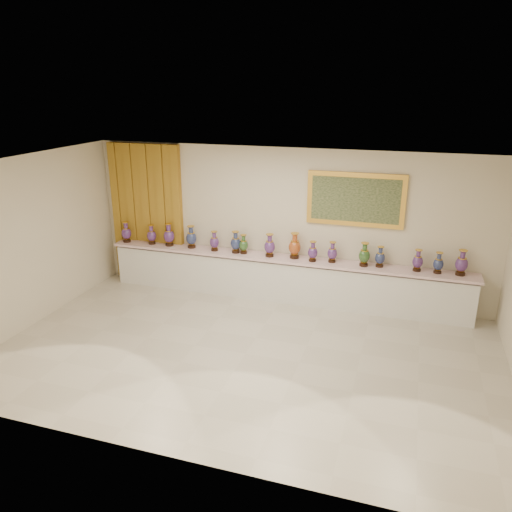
# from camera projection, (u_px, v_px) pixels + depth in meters

# --- Properties ---
(ground) EXTENTS (8.00, 8.00, 0.00)m
(ground) POSITION_uv_depth(u_px,v_px,m) (246.00, 354.00, 8.05)
(ground) COLOR beige
(ground) RESTS_ON ground
(room) EXTENTS (8.00, 8.00, 8.00)m
(room) POSITION_uv_depth(u_px,v_px,m) (177.00, 212.00, 10.39)
(room) COLOR beige
(room) RESTS_ON ground
(counter) EXTENTS (7.28, 0.48, 0.90)m
(counter) POSITION_uv_depth(u_px,v_px,m) (282.00, 279.00, 9.95)
(counter) COLOR white
(counter) RESTS_ON ground
(vase_0) EXTENTS (0.24, 0.24, 0.45)m
(vase_0) POSITION_uv_depth(u_px,v_px,m) (126.00, 233.00, 10.67)
(vase_0) COLOR black
(vase_0) RESTS_ON counter
(vase_1) EXTENTS (0.20, 0.20, 0.42)m
(vase_1) POSITION_uv_depth(u_px,v_px,m) (152.00, 235.00, 10.54)
(vase_1) COLOR black
(vase_1) RESTS_ON counter
(vase_2) EXTENTS (0.23, 0.23, 0.48)m
(vase_2) POSITION_uv_depth(u_px,v_px,m) (169.00, 236.00, 10.42)
(vase_2) COLOR black
(vase_2) RESTS_ON counter
(vase_3) EXTENTS (0.24, 0.24, 0.47)m
(vase_3) POSITION_uv_depth(u_px,v_px,m) (191.00, 238.00, 10.29)
(vase_3) COLOR black
(vase_3) RESTS_ON counter
(vase_4) EXTENTS (0.22, 0.22, 0.41)m
(vase_4) POSITION_uv_depth(u_px,v_px,m) (214.00, 242.00, 10.12)
(vase_4) COLOR black
(vase_4) RESTS_ON counter
(vase_5) EXTENTS (0.23, 0.23, 0.45)m
(vase_5) POSITION_uv_depth(u_px,v_px,m) (236.00, 243.00, 9.98)
(vase_5) COLOR black
(vase_5) RESTS_ON counter
(vase_6) EXTENTS (0.22, 0.22, 0.39)m
(vase_6) POSITION_uv_depth(u_px,v_px,m) (244.00, 245.00, 9.95)
(vase_6) COLOR black
(vase_6) RESTS_ON counter
(vase_7) EXTENTS (0.26, 0.26, 0.46)m
(vase_7) POSITION_uv_depth(u_px,v_px,m) (270.00, 246.00, 9.77)
(vase_7) COLOR black
(vase_7) RESTS_ON counter
(vase_8) EXTENTS (0.30, 0.30, 0.51)m
(vase_8) POSITION_uv_depth(u_px,v_px,m) (295.00, 247.00, 9.67)
(vase_8) COLOR black
(vase_8) RESTS_ON counter
(vase_9) EXTENTS (0.23, 0.23, 0.40)m
(vase_9) POSITION_uv_depth(u_px,v_px,m) (313.00, 252.00, 9.51)
(vase_9) COLOR black
(vase_9) RESTS_ON counter
(vase_10) EXTENTS (0.22, 0.22, 0.40)m
(vase_10) POSITION_uv_depth(u_px,v_px,m) (332.00, 253.00, 9.46)
(vase_10) COLOR black
(vase_10) RESTS_ON counter
(vase_11) EXTENTS (0.23, 0.23, 0.45)m
(vase_11) POSITION_uv_depth(u_px,v_px,m) (364.00, 256.00, 9.26)
(vase_11) COLOR black
(vase_11) RESTS_ON counter
(vase_12) EXTENTS (0.24, 0.24, 0.39)m
(vase_12) POSITION_uv_depth(u_px,v_px,m) (380.00, 258.00, 9.22)
(vase_12) COLOR black
(vase_12) RESTS_ON counter
(vase_13) EXTENTS (0.23, 0.23, 0.40)m
(vase_13) POSITION_uv_depth(u_px,v_px,m) (418.00, 261.00, 9.02)
(vase_13) COLOR black
(vase_13) RESTS_ON counter
(vase_14) EXTENTS (0.24, 0.24, 0.39)m
(vase_14) POSITION_uv_depth(u_px,v_px,m) (438.00, 264.00, 8.91)
(vase_14) COLOR black
(vase_14) RESTS_ON counter
(vase_15) EXTENTS (0.27, 0.27, 0.47)m
(vase_15) POSITION_uv_depth(u_px,v_px,m) (462.00, 264.00, 8.81)
(vase_15) COLOR black
(vase_15) RESTS_ON counter
(label_card) EXTENTS (0.10, 0.06, 0.00)m
(label_card) POSITION_uv_depth(u_px,v_px,m) (173.00, 248.00, 10.33)
(label_card) COLOR white
(label_card) RESTS_ON counter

